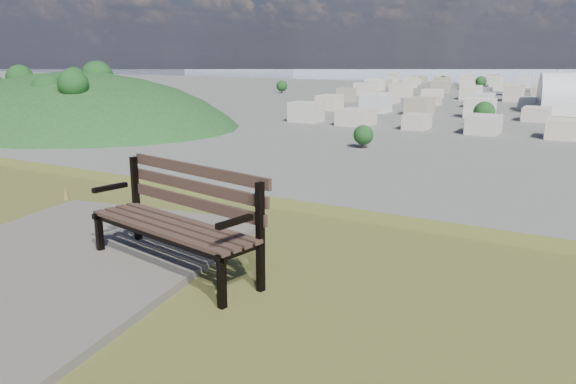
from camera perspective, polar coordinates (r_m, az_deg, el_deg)
The scene contains 5 objects.
park_bench at distance 4.94m, azimuth -10.90°, elevation -2.15°, with size 1.83×0.88×0.92m.
gravel_patch at distance 5.41m, azimuth -23.15°, elevation -7.02°, with size 2.62×3.74×0.07m, color #665F58.
grass_tufts at distance 3.55m, azimuth -25.92°, elevation -17.01°, with size 12.49×6.88×0.28m.
green_wooded_hill at distance 235.84m, azimuth -20.85°, elevation 6.45°, with size 157.16×125.73×78.58m.
city_trees at distance 322.72m, azimuth 25.14°, elevation 8.66°, with size 406.52×387.20×9.98m.
Camera 1 is at (2.17, -1.70, 26.86)m, focal length 35.00 mm.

